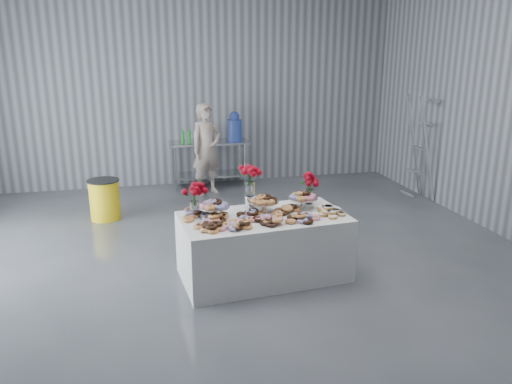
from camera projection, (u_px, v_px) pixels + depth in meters
ground at (236, 279)px, 5.87m from camera, size 9.00×9.00×0.00m
room_walls at (206, 45)px, 5.14m from camera, size 8.04×9.04×4.02m
display_table at (264, 246)px, 5.84m from camera, size 1.98×1.17×0.75m
prep_table at (209, 156)px, 9.59m from camera, size 1.50×0.60×0.90m
donut_mounds at (265, 214)px, 5.68m from camera, size 1.87×0.96×0.09m
cake_stand_left at (214, 205)px, 5.67m from camera, size 0.36×0.36×0.17m
cake_stand_mid at (264, 201)px, 5.85m from camera, size 0.36×0.36×0.17m
cake_stand_right at (303, 197)px, 6.00m from camera, size 0.36×0.36×0.17m
danish_pile at (329, 209)px, 5.82m from camera, size 0.48×0.48×0.11m
bouquet_left at (194, 192)px, 5.66m from camera, size 0.26×0.26×0.42m
bouquet_right at (309, 180)px, 6.14m from camera, size 0.26×0.26×0.42m
bouquet_center at (250, 178)px, 5.94m from camera, size 0.26×0.26×0.57m
water_jug at (234, 127)px, 9.55m from camera, size 0.28×0.28×0.55m
drink_bottles at (192, 136)px, 9.31m from camera, size 0.54×0.08×0.27m
person at (207, 149)px, 9.10m from camera, size 0.72×0.62×1.67m
trash_barrel at (104, 199)px, 7.85m from camera, size 0.50×0.50×0.64m
stepladder at (420, 148)px, 8.69m from camera, size 0.64×0.47×1.87m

